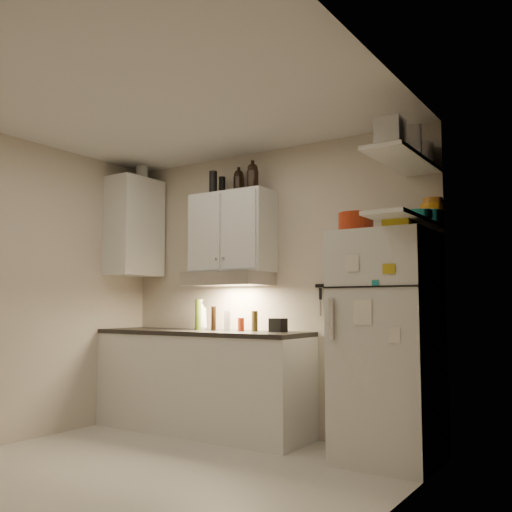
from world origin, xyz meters
The scene contains 36 objects.
floor centered at (0.00, 0.00, -0.01)m, with size 3.20×3.00×0.02m, color beige.
ceiling centered at (0.00, 0.00, 2.61)m, with size 3.20×3.00×0.02m, color silver.
back_wall centered at (0.00, 1.51, 1.30)m, with size 3.20×0.02×2.60m, color beige.
left_wall centered at (-1.61, 0.00, 1.30)m, with size 0.02×3.00×2.60m, color beige.
right_wall centered at (1.61, 0.00, 1.30)m, with size 0.02×3.00×2.60m, color beige.
base_cabinet centered at (-0.55, 1.20, 0.44)m, with size 2.10×0.60×0.88m, color white.
countertop centered at (-0.55, 1.20, 0.90)m, with size 2.10×0.62×0.04m, color black.
upper_cabinet centered at (-0.30, 1.33, 1.83)m, with size 0.80×0.33×0.75m, color white.
side_cabinet centered at (-1.44, 1.20, 1.95)m, with size 0.33×0.55×1.00m, color white.
range_hood centered at (-0.30, 1.27, 1.39)m, with size 0.76×0.46×0.12m, color silver.
fridge centered at (1.25, 1.16, 0.85)m, with size 0.70×0.68×1.70m, color silver.
shelf_hi centered at (1.45, 1.02, 2.20)m, with size 0.30×0.95×0.03m, color white.
shelf_lo centered at (1.45, 1.02, 1.76)m, with size 0.30×0.95×0.03m, color white.
knife_strip centered at (0.70, 1.49, 1.32)m, with size 0.42×0.02×0.03m, color black.
dutch_oven centered at (1.05, 1.07, 1.78)m, with size 0.27×0.27×0.15m, color #AA2F13.
book_stack centered at (1.44, 0.94, 1.74)m, with size 0.19×0.24×0.08m, color #B39A16.
spice_jar centered at (1.29, 1.13, 1.75)m, with size 0.06×0.06×0.10m, color silver.
stock_pot centered at (1.44, 1.38, 2.31)m, with size 0.27×0.27×0.19m, color silver.
tin_a centered at (1.47, 1.01, 2.32)m, with size 0.21×0.19×0.21m, color #AAAAAD.
tin_b centered at (1.50, 0.63, 2.30)m, with size 0.17×0.17×0.17m, color #AAAAAD.
bowl_teal centered at (1.49, 1.37, 1.82)m, with size 0.24×0.24×0.10m, color teal.
bowl_orange centered at (1.53, 1.44, 1.90)m, with size 0.19×0.19×0.06m, color orange.
bowl_yellow centered at (1.53, 1.44, 1.95)m, with size 0.15×0.15×0.05m, color #C37322.
plates centered at (1.52, 1.08, 1.80)m, with size 0.21×0.21×0.05m, color teal.
growler_a centered at (-0.28, 1.41, 2.32)m, with size 0.10×0.10×0.24m, color black, non-canonical shape.
growler_b centered at (-0.06, 1.32, 2.33)m, with size 0.11×0.11×0.26m, color black, non-canonical shape.
thermos_a centered at (-0.47, 1.40, 2.30)m, with size 0.07×0.07×0.19m, color black.
thermos_b centered at (-0.47, 1.26, 2.31)m, with size 0.08×0.08×0.22m, color black.
side_jar centered at (-1.42, 1.28, 2.53)m, with size 0.13×0.13×0.17m, color silver.
soap_bottle centered at (-0.65, 1.32, 1.08)m, with size 0.12×0.12×0.32m, color white.
pepper_mill centered at (-0.02, 1.29, 1.01)m, with size 0.06×0.06×0.18m, color brown.
oil_bottle centered at (-0.62, 1.24, 1.06)m, with size 0.06×0.06×0.29m, color #435C17.
vinegar_bottle centered at (-0.42, 1.21, 1.03)m, with size 0.05×0.05×0.22m, color black.
clear_bottle centered at (-0.30, 1.26, 1.01)m, with size 0.06×0.06×0.18m, color silver.
red_jar centered at (-0.15, 1.27, 0.98)m, with size 0.06×0.06×0.12m, color #AA2F13.
caddy centered at (0.22, 1.29, 0.98)m, with size 0.14×0.10×0.12m, color black.
Camera 1 is at (2.78, -2.96, 1.15)m, focal length 40.00 mm.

